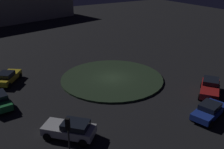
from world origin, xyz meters
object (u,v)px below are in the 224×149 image
car_yellow (7,77)px  car_red (210,88)px  car_blue (209,110)px  car_silver (70,129)px  traffic_light_southeast (68,132)px

car_yellow → car_red: car_red is taller
car_blue → car_silver: (-4.01, -12.40, 0.06)m
car_silver → traffic_light_southeast: size_ratio=1.13×
car_blue → car_silver: bearing=-33.1°
car_yellow → car_red: bearing=-91.4°
car_silver → car_yellow: size_ratio=1.01×
car_blue → car_yellow: bearing=-66.4°
traffic_light_southeast → car_yellow: bearing=46.0°
car_silver → car_yellow: (-14.22, -2.25, -0.08)m
car_silver → car_red: size_ratio=0.93×
car_blue → car_red: car_red is taller
car_yellow → traffic_light_southeast: 17.34m
car_blue → car_yellow: same height
car_yellow → car_red: size_ratio=0.92×
car_silver → car_yellow: 14.40m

